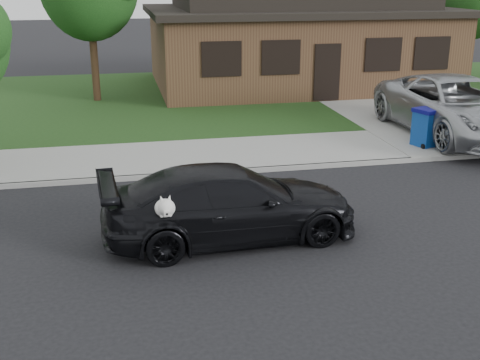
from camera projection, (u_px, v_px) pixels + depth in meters
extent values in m
plane|color=black|center=(319.00, 225.00, 11.92)|extent=(120.00, 120.00, 0.00)
cube|color=gray|center=(260.00, 152.00, 16.54)|extent=(60.00, 3.00, 0.12)
cube|color=gray|center=(274.00, 169.00, 15.15)|extent=(60.00, 0.12, 0.12)
cube|color=#193814|center=(213.00, 97.00, 23.94)|extent=(60.00, 13.00, 0.13)
cube|color=gray|center=(386.00, 106.00, 22.31)|extent=(4.50, 13.00, 0.14)
imported|color=black|center=(231.00, 203.00, 11.12)|extent=(4.86, 2.22, 1.38)
ellipsoid|color=white|center=(165.00, 208.00, 10.00)|extent=(0.34, 0.40, 0.30)
sphere|color=white|center=(166.00, 207.00, 9.75)|extent=(0.26, 0.26, 0.26)
cube|color=white|center=(167.00, 213.00, 9.65)|extent=(0.09, 0.12, 0.08)
sphere|color=black|center=(167.00, 214.00, 9.60)|extent=(0.04, 0.04, 0.04)
cone|color=white|center=(161.00, 199.00, 9.74)|extent=(0.11, 0.11, 0.14)
cone|color=white|center=(169.00, 198.00, 9.77)|extent=(0.11, 0.11, 0.14)
imported|color=#AAADB1|center=(456.00, 107.00, 17.74)|extent=(2.86, 6.18, 1.72)
cube|color=navy|center=(426.00, 129.00, 16.78)|extent=(0.76, 0.76, 0.97)
cube|color=#08085D|center=(428.00, 110.00, 16.61)|extent=(0.82, 0.82, 0.11)
cylinder|color=black|center=(423.00, 147.00, 16.60)|extent=(0.10, 0.16, 0.15)
cylinder|color=black|center=(437.00, 146.00, 16.68)|extent=(0.10, 0.16, 0.15)
cube|color=#422B1C|center=(296.00, 49.00, 26.06)|extent=(12.00, 8.00, 3.00)
cube|color=black|center=(297.00, 10.00, 25.53)|extent=(12.60, 8.60, 0.25)
cube|color=black|center=(327.00, 72.00, 22.45)|extent=(1.00, 0.06, 2.10)
cube|color=black|center=(222.00, 59.00, 21.50)|extent=(1.30, 0.05, 1.10)
cube|color=black|center=(281.00, 57.00, 21.92)|extent=(1.30, 0.05, 1.10)
cube|color=black|center=(383.00, 55.00, 22.68)|extent=(1.30, 0.05, 1.10)
cube|color=black|center=(432.00, 53.00, 23.07)|extent=(1.30, 0.05, 1.10)
cylinder|color=#332114|center=(95.00, 68.00, 22.66)|extent=(0.28, 0.28, 2.48)
cylinder|color=#332114|center=(468.00, 57.00, 27.28)|extent=(0.28, 0.28, 2.03)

